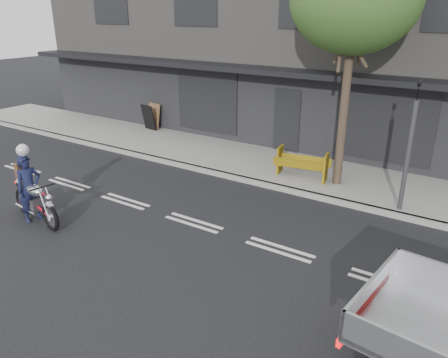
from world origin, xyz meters
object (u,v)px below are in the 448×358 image
traffic_light_pole (408,154)px  construction_barrier (299,165)px  rider (29,188)px  sandwich_board (148,117)px  motorcycle (35,200)px

traffic_light_pole → construction_barrier: traffic_light_pole is taller
rider → construction_barrier: rider is taller
traffic_light_pole → rider: bearing=-145.0°
rider → sandwich_board: (-3.17, 7.81, -0.16)m
motorcycle → construction_barrier: size_ratio=1.32×
sandwich_board → rider: bearing=-59.2°
traffic_light_pole → rider: (-7.74, -5.42, -0.79)m
motorcycle → sandwich_board: sandwich_board is taller
rider → sandwich_board: 8.43m
traffic_light_pole → rider: 9.48m
traffic_light_pole → construction_barrier: (-3.10, 0.52, -1.05)m
sandwich_board → motorcycle: bearing=-58.2°
rider → traffic_light_pole: bearing=-46.3°
sandwich_board → construction_barrier: bearing=-4.8°
motorcycle → sandwich_board: (-3.32, 7.81, 0.12)m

